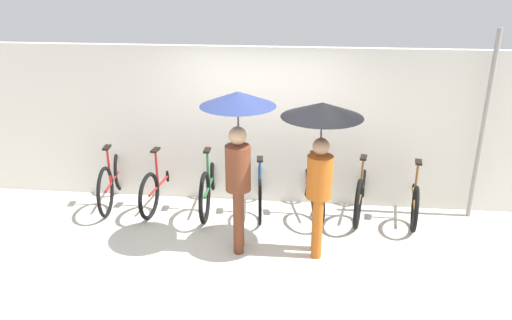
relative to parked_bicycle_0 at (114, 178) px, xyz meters
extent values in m
plane|color=beige|center=(2.30, -1.34, -0.40)|extent=(30.00, 30.00, 0.00)
cube|color=silver|center=(2.30, 0.32, 0.81)|extent=(12.59, 0.12, 2.42)
torus|color=black|center=(-0.06, 0.47, -0.02)|extent=(0.14, 0.76, 0.76)
torus|color=black|center=(0.06, -0.48, -0.02)|extent=(0.14, 0.76, 0.76)
cylinder|color=maroon|center=(0.00, -0.01, -0.02)|extent=(0.15, 0.95, 0.04)
cylinder|color=maroon|center=(0.02, -0.17, 0.27)|extent=(0.04, 0.04, 0.57)
cube|color=black|center=(0.02, -0.17, 0.57)|extent=(0.11, 0.21, 0.03)
cylinder|color=maroon|center=(-0.06, 0.47, 0.33)|extent=(0.04, 0.04, 0.70)
cylinder|color=maroon|center=(-0.06, 0.47, 0.69)|extent=(0.44, 0.08, 0.03)
torus|color=black|center=(0.81, 0.60, -0.05)|extent=(0.12, 0.70, 0.70)
torus|color=black|center=(0.72, -0.49, -0.05)|extent=(0.12, 0.70, 0.70)
cylinder|color=maroon|center=(0.77, 0.06, -0.05)|extent=(0.13, 1.09, 0.04)
cylinder|color=maroon|center=(0.75, -0.13, 0.24)|extent=(0.04, 0.04, 0.58)
cube|color=black|center=(0.75, -0.13, 0.54)|extent=(0.11, 0.21, 0.03)
cylinder|color=maroon|center=(0.81, 0.60, 0.26)|extent=(0.04, 0.04, 0.61)
cylinder|color=maroon|center=(0.81, 0.60, 0.57)|extent=(0.44, 0.07, 0.03)
torus|color=black|center=(1.51, 0.55, -0.02)|extent=(0.09, 0.76, 0.76)
torus|color=black|center=(1.55, -0.52, -0.02)|extent=(0.09, 0.76, 0.76)
cylinder|color=#19662D|center=(1.53, 0.02, -0.02)|extent=(0.08, 1.07, 0.04)
cylinder|color=#19662D|center=(1.54, -0.17, 0.28)|extent=(0.04, 0.04, 0.59)
cube|color=black|center=(1.54, -0.17, 0.58)|extent=(0.10, 0.20, 0.03)
cylinder|color=#19662D|center=(1.51, 0.55, 0.31)|extent=(0.04, 0.04, 0.64)
cylinder|color=#19662D|center=(1.51, 0.55, 0.63)|extent=(0.44, 0.05, 0.03)
torus|color=black|center=(2.25, 0.47, -0.06)|extent=(0.11, 0.67, 0.67)
torus|color=black|center=(2.35, -0.48, -0.06)|extent=(0.11, 0.67, 0.67)
cylinder|color=#19478C|center=(2.30, 0.00, -0.06)|extent=(0.14, 0.96, 0.04)
cylinder|color=#19478C|center=(2.31, -0.17, 0.20)|extent=(0.04, 0.04, 0.52)
cube|color=black|center=(2.31, -0.17, 0.48)|extent=(0.11, 0.21, 0.03)
cylinder|color=#19478C|center=(2.25, 0.47, 0.31)|extent=(0.04, 0.04, 0.74)
cylinder|color=#19478C|center=(2.25, 0.47, 0.68)|extent=(0.44, 0.07, 0.03)
torus|color=black|center=(2.95, 0.50, -0.06)|extent=(0.20, 0.67, 0.68)
torus|color=black|center=(3.17, -0.44, -0.06)|extent=(0.20, 0.67, 0.68)
cylinder|color=#19478C|center=(3.06, 0.03, -0.06)|extent=(0.25, 0.95, 0.04)
cylinder|color=#19478C|center=(3.10, -0.14, 0.25)|extent=(0.04, 0.04, 0.62)
cube|color=black|center=(3.10, -0.14, 0.58)|extent=(0.13, 0.22, 0.03)
cylinder|color=#19478C|center=(2.95, 0.50, 0.27)|extent=(0.04, 0.04, 0.65)
cylinder|color=#19478C|center=(2.95, 0.50, 0.59)|extent=(0.43, 0.13, 0.03)
torus|color=black|center=(3.92, 0.53, -0.04)|extent=(0.20, 0.72, 0.72)
torus|color=black|center=(3.73, -0.45, -0.04)|extent=(0.20, 0.72, 0.72)
cylinder|color=brown|center=(3.83, 0.04, -0.04)|extent=(0.22, 0.99, 0.04)
cylinder|color=brown|center=(3.79, -0.13, 0.25)|extent=(0.04, 0.04, 0.57)
cube|color=black|center=(3.79, -0.13, 0.55)|extent=(0.13, 0.21, 0.03)
cylinder|color=brown|center=(3.92, 0.53, 0.32)|extent=(0.04, 0.04, 0.72)
cylinder|color=brown|center=(3.92, 0.53, 0.68)|extent=(0.44, 0.11, 0.03)
torus|color=black|center=(4.67, 0.58, -0.07)|extent=(0.15, 0.66, 0.66)
torus|color=black|center=(4.51, -0.47, -0.07)|extent=(0.15, 0.66, 0.66)
cylinder|color=brown|center=(4.59, 0.06, -0.07)|extent=(0.19, 1.06, 0.04)
cylinder|color=brown|center=(4.57, -0.13, 0.21)|extent=(0.04, 0.04, 0.56)
cube|color=black|center=(4.57, -0.13, 0.51)|extent=(0.12, 0.21, 0.03)
cylinder|color=brown|center=(4.67, 0.58, 0.29)|extent=(0.04, 0.04, 0.72)
cylinder|color=brown|center=(4.67, 0.58, 0.65)|extent=(0.44, 0.09, 0.03)
cylinder|color=brown|center=(2.15, -1.32, 0.03)|extent=(0.13, 0.13, 0.86)
cylinder|color=brown|center=(2.14, -1.14, 0.03)|extent=(0.13, 0.13, 0.86)
cylinder|color=brown|center=(2.15, -1.23, 0.75)|extent=(0.32, 0.32, 0.58)
sphere|color=tan|center=(2.15, -1.23, 1.18)|extent=(0.22, 0.22, 0.22)
cylinder|color=#332D28|center=(2.13, -1.09, 1.15)|extent=(0.02, 0.02, 0.72)
cone|color=#19234C|center=(2.13, -1.09, 1.60)|extent=(0.94, 0.94, 0.18)
cylinder|color=#B25619|center=(3.15, -1.31, 0.00)|extent=(0.13, 0.13, 0.80)
cylinder|color=#B25619|center=(3.15, -1.13, 0.00)|extent=(0.13, 0.13, 0.80)
cylinder|color=#B25619|center=(3.15, -1.22, 0.68)|extent=(0.32, 0.32, 0.55)
sphere|color=tan|center=(3.15, -1.22, 1.07)|extent=(0.21, 0.21, 0.21)
cylinder|color=#332D28|center=(3.15, -1.08, 1.05)|extent=(0.02, 0.02, 0.69)
cone|color=black|center=(3.15, -1.08, 1.49)|extent=(1.00, 1.00, 0.18)
cylinder|color=gray|center=(5.43, 0.07, 0.97)|extent=(0.07, 0.07, 2.74)
camera|label=1|loc=(2.97, -6.89, 3.07)|focal=35.00mm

